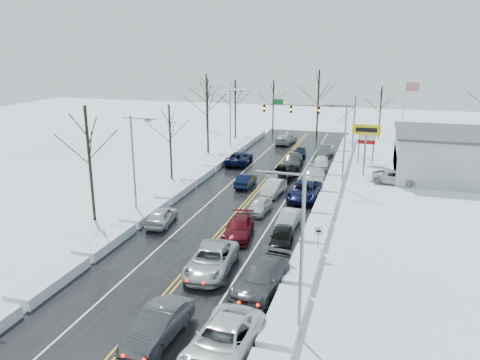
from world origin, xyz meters
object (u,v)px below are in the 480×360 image
(flagpole, at_px, (404,111))
(oncoming_car_0, at_px, (246,186))
(tires_plus_sign, at_px, (366,133))
(traffic_signal_mast, at_px, (318,113))

(flagpole, relative_size, oncoming_car_0, 2.32)
(tires_plus_sign, relative_size, flagpole, 0.60)
(traffic_signal_mast, xyz_separation_m, flagpole, (11.72, 2.01, 0.45))
(traffic_signal_mast, relative_size, flagpole, 1.33)
(oncoming_car_0, bearing_deg, traffic_signal_mast, -104.72)
(tires_plus_sign, relative_size, oncoming_car_0, 1.39)
(traffic_signal_mast, distance_m, oncoming_car_0, 21.76)
(tires_plus_sign, distance_m, oncoming_car_0, 15.56)
(tires_plus_sign, xyz_separation_m, oncoming_car_0, (-12.06, -8.46, -4.99))
(tires_plus_sign, distance_m, flagpole, 14.79)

